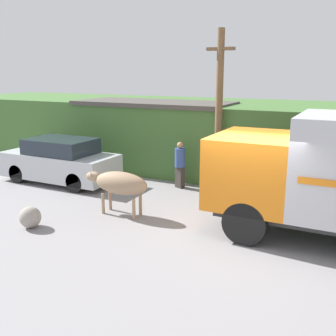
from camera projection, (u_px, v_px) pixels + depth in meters
The scene contains 8 objects.
ground_plane at pixel (246, 239), 9.34m from camera, with size 60.00×60.00×0.00m, color gray.
hillside_embankment at pixel (296, 141), 14.73m from camera, with size 32.00×5.54×2.69m.
building_backdrop at pixel (154, 136), 15.71m from camera, with size 6.17×2.70×2.77m.
brown_cow at pixel (120, 183), 10.81m from camera, with size 1.98×0.64×1.22m.
parked_suv at pixel (60, 161), 14.05m from camera, with size 4.23×1.74×1.59m.
pedestrian_on_hill at pixel (180, 163), 13.36m from camera, with size 0.47×0.47×1.59m.
utility_pole at pixel (219, 109), 12.68m from camera, with size 0.90×0.23×5.20m.
roadside_rock at pixel (30, 217), 10.01m from camera, with size 0.55×0.55×0.55m.
Camera 1 is at (2.23, -8.58, 3.87)m, focal length 42.00 mm.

